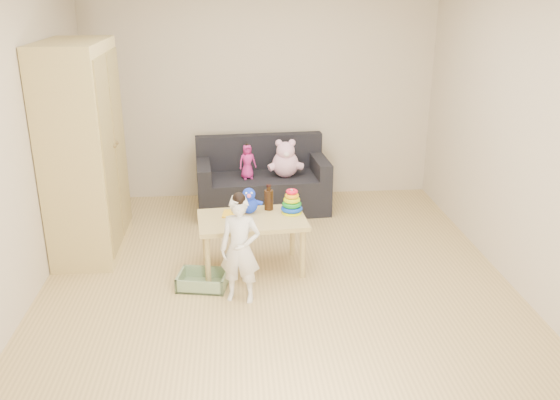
{
  "coord_description": "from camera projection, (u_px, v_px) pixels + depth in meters",
  "views": [
    {
      "loc": [
        -0.33,
        -4.58,
        2.44
      ],
      "look_at": [
        0.05,
        0.25,
        0.65
      ],
      "focal_mm": 38.0,
      "sensor_mm": 36.0,
      "label": 1
    }
  ],
  "objects": [
    {
      "name": "brown_bottle",
      "position": [
        269.0,
        199.0,
        5.35
      ],
      "size": [
        0.08,
        0.08,
        0.24
      ],
      "color": "black",
      "rests_on": "play_table"
    },
    {
      "name": "blue_plush",
      "position": [
        249.0,
        200.0,
        5.27
      ],
      "size": [
        0.21,
        0.17,
        0.24
      ],
      "primitive_type": null,
      "rotation": [
        0.0,
        0.0,
        -0.05
      ],
      "color": "#1A3DF2",
      "rests_on": "play_table"
    },
    {
      "name": "sofa",
      "position": [
        263.0,
        193.0,
        6.68
      ],
      "size": [
        1.5,
        0.83,
        0.41
      ],
      "primitive_type": "cube",
      "rotation": [
        0.0,
        0.0,
        0.07
      ],
      "color": "black",
      "rests_on": "ground"
    },
    {
      "name": "pink_bear",
      "position": [
        285.0,
        161.0,
        6.52
      ],
      "size": [
        0.39,
        0.37,
        0.36
      ],
      "primitive_type": null,
      "rotation": [
        0.0,
        0.0,
        0.41
      ],
      "color": "#FAB8DD",
      "rests_on": "sofa"
    },
    {
      "name": "storage_bin",
      "position": [
        203.0,
        280.0,
        5.02
      ],
      "size": [
        0.46,
        0.37,
        0.12
      ],
      "primitive_type": null,
      "rotation": [
        0.0,
        0.0,
        -0.18
      ],
      "color": "gray",
      "rests_on": "ground"
    },
    {
      "name": "room",
      "position": [
        276.0,
        134.0,
        4.7
      ],
      "size": [
        4.5,
        4.5,
        4.5
      ],
      "color": "tan",
      "rests_on": "ground"
    },
    {
      "name": "play_table",
      "position": [
        252.0,
        244.0,
        5.27
      ],
      "size": [
        0.98,
        0.67,
        0.49
      ],
      "primitive_type": "cube",
      "rotation": [
        0.0,
        0.0,
        0.09
      ],
      "color": "tan",
      "rests_on": "ground"
    },
    {
      "name": "toddler",
      "position": [
        240.0,
        250.0,
        4.69
      ],
      "size": [
        0.37,
        0.29,
        0.88
      ],
      "primitive_type": "imported",
      "rotation": [
        0.0,
        0.0,
        -0.25
      ],
      "color": "white",
      "rests_on": "ground"
    },
    {
      "name": "ring_stacker",
      "position": [
        292.0,
        204.0,
        5.27
      ],
      "size": [
        0.2,
        0.2,
        0.22
      ],
      "color": "#DDEF0C",
      "rests_on": "play_table"
    },
    {
      "name": "wooden_figure",
      "position": [
        238.0,
        214.0,
        5.13
      ],
      "size": [
        0.05,
        0.05,
        0.11
      ],
      "primitive_type": null,
      "rotation": [
        0.0,
        0.0,
        -0.26
      ],
      "color": "brown",
      "rests_on": "play_table"
    },
    {
      "name": "wardrobe",
      "position": [
        84.0,
        151.0,
        5.43
      ],
      "size": [
        0.55,
        1.09,
        1.96
      ],
      "primitive_type": "cube",
      "color": "#D8BF77",
      "rests_on": "ground"
    },
    {
      "name": "doll",
      "position": [
        247.0,
        162.0,
        6.45
      ],
      "size": [
        0.22,
        0.18,
        0.37
      ],
      "primitive_type": "imported",
      "rotation": [
        0.0,
        0.0,
        0.29
      ],
      "color": "#CB2688",
      "rests_on": "sofa"
    },
    {
      "name": "yellow_book",
      "position": [
        233.0,
        214.0,
        5.27
      ],
      "size": [
        0.2,
        0.2,
        0.01
      ],
      "primitive_type": "cube",
      "rotation": [
        0.0,
        0.0,
        -0.12
      ],
      "color": "yellow",
      "rests_on": "play_table"
    }
  ]
}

